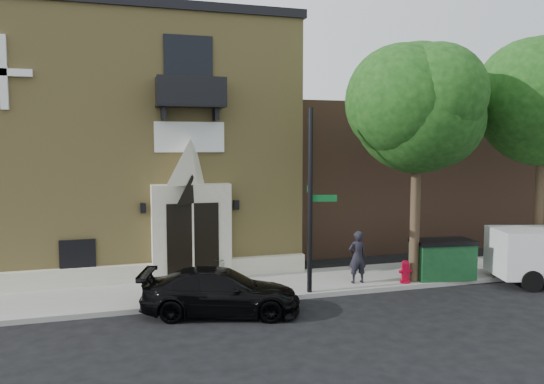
# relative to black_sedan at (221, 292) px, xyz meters

# --- Properties ---
(ground) EXTENTS (120.00, 120.00, 0.00)m
(ground) POSITION_rel_black_sedan_xyz_m (0.70, 0.65, -0.63)
(ground) COLOR black
(ground) RESTS_ON ground
(sidewalk) EXTENTS (42.00, 3.00, 0.15)m
(sidewalk) POSITION_rel_black_sedan_xyz_m (1.70, 2.15, -0.55)
(sidewalk) COLOR gray
(sidewalk) RESTS_ON ground
(church) EXTENTS (12.20, 11.01, 9.30)m
(church) POSITION_rel_black_sedan_xyz_m (-2.29, 8.61, 4.01)
(church) COLOR tan
(church) RESTS_ON ground
(neighbour_building) EXTENTS (18.00, 8.00, 6.40)m
(neighbour_building) POSITION_rel_black_sedan_xyz_m (12.70, 9.65, 2.57)
(neighbour_building) COLOR brown
(neighbour_building) RESTS_ON ground
(street_tree_left) EXTENTS (4.97, 4.38, 7.77)m
(street_tree_left) POSITION_rel_black_sedan_xyz_m (6.73, 1.00, 5.24)
(street_tree_left) COLOR #38281C
(street_tree_left) RESTS_ON sidewalk
(black_sedan) EXTENTS (4.66, 2.89, 1.26)m
(black_sedan) POSITION_rel_black_sedan_xyz_m (0.00, 0.00, 0.00)
(black_sedan) COLOR black
(black_sedan) RESTS_ON ground
(street_sign) EXTENTS (0.87, 1.03, 5.59)m
(street_sign) POSITION_rel_black_sedan_xyz_m (2.95, 0.87, 2.34)
(street_sign) COLOR black
(street_sign) RESTS_ON sidewalk
(fire_hydrant) EXTENTS (0.43, 0.34, 0.75)m
(fire_hydrant) POSITION_rel_black_sedan_xyz_m (6.31, 0.97, -0.11)
(fire_hydrant) COLOR #AB041F
(fire_hydrant) RESTS_ON sidewalk
(dumpster) EXTENTS (2.13, 1.37, 1.31)m
(dumpster) POSITION_rel_black_sedan_xyz_m (7.83, 1.16, 0.18)
(dumpster) COLOR #0E361B
(dumpster) RESTS_ON sidewalk
(planter) EXTENTS (0.70, 0.62, 0.70)m
(planter) POSITION_rel_black_sedan_xyz_m (0.49, 3.26, -0.13)
(planter) COLOR #437335
(planter) RESTS_ON sidewalk
(pedestrian_near) EXTENTS (0.63, 0.42, 1.71)m
(pedestrian_near) POSITION_rel_black_sedan_xyz_m (4.80, 1.41, 0.38)
(pedestrian_near) COLOR black
(pedestrian_near) RESTS_ON sidewalk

